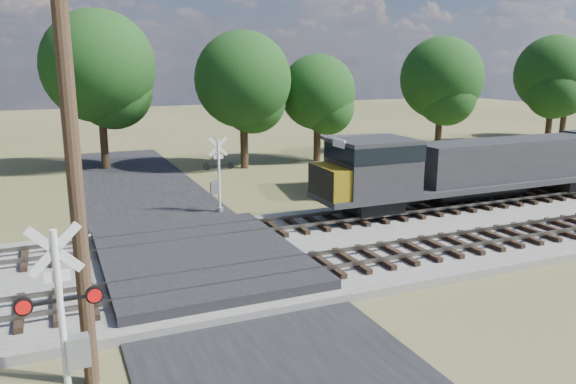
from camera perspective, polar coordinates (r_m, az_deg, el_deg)
name	(u,v)px	position (r m, az deg, el deg)	size (l,w,h in m)	color
ground	(204,272)	(20.89, -8.53, -8.03)	(160.00, 160.00, 0.00)	#474B28
ballast_bed	(422,232)	(25.48, 13.48, -4.00)	(140.00, 10.00, 0.30)	gray
road	(204,271)	(20.88, -8.53, -7.93)	(7.00, 60.00, 0.08)	black
crossing_panel	(200,259)	(21.24, -8.91, -6.78)	(7.00, 9.00, 0.62)	#262628
track_near	(305,267)	(19.96, 1.71, -7.64)	(140.00, 2.60, 0.33)	black
track_far	(256,229)	(24.34, -3.26, -3.80)	(140.00, 2.60, 0.33)	black
crossing_signal_near	(68,339)	(13.03, -21.44, -13.69)	(1.75, 0.38, 4.33)	silver
crossing_signal_far	(218,182)	(28.31, -7.16, 1.04)	(1.57, 0.34, 3.89)	silver
utility_pole	(73,156)	(13.05, -21.02, 3.39)	(2.41, 1.03, 10.33)	#372519
equipment_shed	(369,165)	(33.06, 8.18, 2.70)	(5.35, 5.35, 3.15)	#40281B
treeline	(190,77)	(40.61, -9.91, 11.42)	(81.77, 10.96, 11.62)	black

